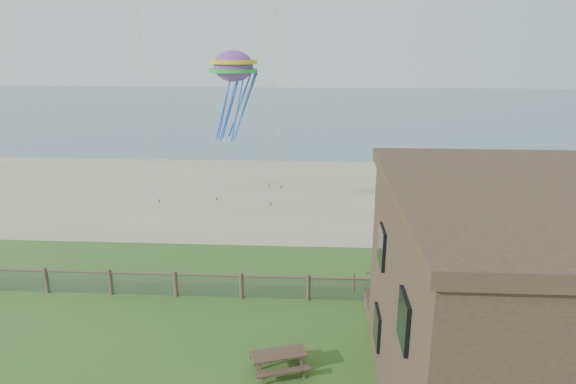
# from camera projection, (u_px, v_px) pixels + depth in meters

# --- Properties ---
(sand_beach) EXTENTS (72.00, 20.00, 0.02)m
(sand_beach) POSITION_uv_depth(u_px,v_px,m) (272.00, 193.00, 38.43)
(sand_beach) COLOR tan
(sand_beach) RESTS_ON ground
(ocean) EXTENTS (160.00, 68.00, 0.02)m
(ocean) POSITION_uv_depth(u_px,v_px,m) (297.00, 109.00, 80.39)
(ocean) COLOR slate
(ocean) RESTS_ON ground
(chainlink_fence) EXTENTS (36.20, 0.20, 1.25)m
(chainlink_fence) POSITION_uv_depth(u_px,v_px,m) (241.00, 287.00, 23.01)
(chainlink_fence) COLOR brown
(chainlink_fence) RESTS_ON ground
(motel_deck) EXTENTS (15.00, 2.00, 0.50)m
(motel_deck) POSITION_uv_depth(u_px,v_px,m) (547.00, 313.00, 21.44)
(motel_deck) COLOR brown
(motel_deck) RESTS_ON ground
(picnic_table) EXTENTS (2.26, 1.96, 0.81)m
(picnic_table) POSITION_uv_depth(u_px,v_px,m) (279.00, 362.00, 18.02)
(picnic_table) COLOR brown
(picnic_table) RESTS_ON ground
(octopus_kite) EXTENTS (3.51, 3.03, 6.05)m
(octopus_kite) POSITION_uv_depth(u_px,v_px,m) (234.00, 92.00, 31.42)
(octopus_kite) COLOR #E02355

